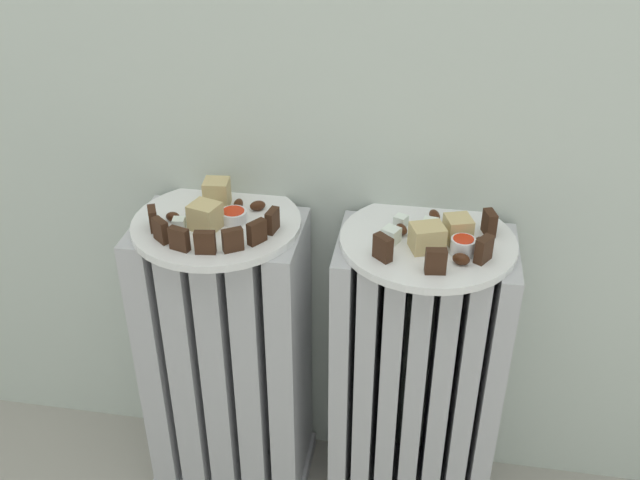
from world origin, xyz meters
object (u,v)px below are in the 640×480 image
Objects in this scene: radiator_left at (229,362)px; plate_left at (217,224)px; jam_bowl_right at (463,245)px; plate_right at (428,241)px; jam_bowl_left at (234,215)px; fork at (185,221)px; radiator_right at (415,383)px.

radiator_left is 0.29m from plate_left.
radiator_left is at bearing 174.48° from jam_bowl_right.
jam_bowl_left is at bearing 179.57° from plate_right.
fork is at bearing -165.54° from plate_left.
radiator_right is (0.33, 0.00, 0.00)m from radiator_left.
radiator_left is 0.31m from jam_bowl_left.
jam_bowl_left is (0.03, 0.00, 0.31)m from radiator_left.
jam_bowl_left is at bearing 179.57° from radiator_right.
jam_bowl_right is 0.43m from fork.
radiator_left is at bearing -175.38° from jam_bowl_left.
radiator_right is 13.12× the size of jam_bowl_left.
radiator_left is 15.18× the size of jam_bowl_right.
jam_bowl_left is at bearing 4.62° from radiator_left.
jam_bowl_right reaches higher than radiator_left.
plate_right reaches higher than radiator_left.
fork is (-0.38, -0.01, 0.30)m from radiator_right.
radiator_right is 0.48m from fork.
plate_right is 6.37× the size of jam_bowl_left.
plate_left is (-0.33, 0.00, 0.29)m from radiator_right.
jam_bowl_right is 0.37× the size of fork.
jam_bowl_left is at bearing 4.62° from plate_left.
plate_left is at bearing 180.00° from radiator_right.
radiator_left is 0.44m from plate_right.
fork is at bearing -165.54° from radiator_left.
jam_bowl_left is (-0.31, 0.00, 0.02)m from plate_right.
plate_right is at bearing 1.82° from fork.
plate_left is at bearing 180.00° from plate_right.
plate_left is 1.00× the size of plate_right.
jam_bowl_right is (0.05, -0.04, 0.31)m from radiator_right.
plate_left is 0.33m from plate_right.
jam_bowl_left reaches higher than radiator_left.
plate_right is 2.74× the size of fork.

